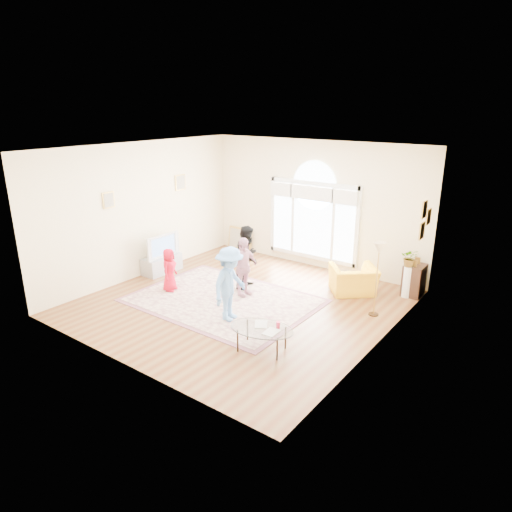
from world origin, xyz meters
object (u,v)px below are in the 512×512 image
Objects in this scene: armchair at (353,280)px; tv_console at (162,264)px; television at (161,245)px; coffee_table at (262,329)px; area_rug at (223,300)px.

tv_console is at bearing -21.05° from armchair.
armchair is at bearing 19.99° from television.
armchair is (0.17, 3.22, -0.09)m from coffee_table.
tv_console is 1.00× the size of television.
area_rug is 2.87× the size of coffee_table.
armchair is at bearing 44.82° from area_rug.
armchair reaches higher than tv_console.
tv_console is at bearing 180.00° from television.
coffee_table is at bearing -20.89° from television.
coffee_table is (4.24, -1.62, -0.31)m from television.
television reaches higher than coffee_table.
television is at bearing -0.00° from tv_console.
area_rug is 2.42m from tv_console.
armchair is (4.41, 1.60, -0.40)m from television.
coffee_table is at bearing -20.86° from tv_console.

